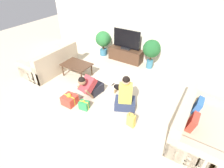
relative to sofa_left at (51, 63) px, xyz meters
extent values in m
plane|color=beige|center=(2.37, -0.34, -0.29)|extent=(16.00, 16.00, 0.00)
cube|color=beige|center=(2.37, 2.29, 1.01)|extent=(8.40, 0.06, 2.60)
cube|color=#C6B293|center=(-0.06, 0.00, -0.08)|extent=(0.94, 1.78, 0.42)
cube|color=#C6B293|center=(0.31, 0.00, 0.34)|extent=(0.20, 1.78, 0.42)
cube|color=#C6B293|center=(-0.06, 0.81, 0.01)|extent=(0.94, 0.16, 0.60)
cube|color=#C6B293|center=(-0.06, -0.81, 0.01)|extent=(0.94, 0.16, 0.60)
cube|color=#E5566B|center=(0.11, 0.28, 0.28)|extent=(0.18, 0.34, 0.32)
cube|color=#9E4293|center=(0.11, -0.28, 0.28)|extent=(0.18, 0.34, 0.32)
cube|color=#C6B293|center=(4.80, -0.30, -0.08)|extent=(0.94, 1.78, 0.42)
cube|color=#C6B293|center=(4.43, -0.30, 0.34)|extent=(0.20, 1.78, 0.42)
cube|color=#C6B293|center=(4.80, -1.11, 0.01)|extent=(0.94, 0.16, 0.60)
cube|color=#C6B293|center=(4.80, 0.51, 0.01)|extent=(0.94, 0.16, 0.60)
cube|color=red|center=(4.63, -0.58, 0.28)|extent=(0.18, 0.34, 0.32)
cube|color=#3366AD|center=(4.63, -0.02, 0.28)|extent=(0.18, 0.34, 0.32)
cube|color=#472D1E|center=(0.97, 0.19, 0.12)|extent=(0.91, 0.63, 0.03)
cylinder|color=#472D1E|center=(0.58, -0.06, -0.09)|extent=(0.04, 0.04, 0.40)
cylinder|color=#472D1E|center=(1.36, -0.06, -0.09)|extent=(0.04, 0.04, 0.40)
cylinder|color=#472D1E|center=(0.58, 0.45, -0.09)|extent=(0.04, 0.04, 0.40)
cylinder|color=#472D1E|center=(1.36, 0.45, -0.09)|extent=(0.04, 0.04, 0.40)
cube|color=#472D1E|center=(1.80, 2.00, -0.06)|extent=(1.27, 0.44, 0.47)
cube|color=black|center=(1.80, 2.00, 0.20)|extent=(0.36, 0.20, 0.05)
cube|color=black|center=(1.80, 2.00, 0.56)|extent=(1.03, 0.03, 0.66)
cylinder|color=#336B84|center=(2.79, 1.95, -0.15)|extent=(0.23, 0.23, 0.30)
cylinder|color=brown|center=(2.79, 1.95, 0.09)|extent=(0.04, 0.04, 0.18)
sphere|color=#1E5628|center=(2.79, 1.95, 0.43)|extent=(0.60, 0.60, 0.60)
cylinder|color=#336B84|center=(0.82, 1.95, -0.17)|extent=(0.28, 0.28, 0.25)
cylinder|color=brown|center=(0.82, 1.95, 0.04)|extent=(0.05, 0.05, 0.18)
sphere|color=#286B33|center=(0.82, 1.95, 0.38)|extent=(0.58, 0.58, 0.58)
cube|color=#23232D|center=(2.02, -0.25, -0.15)|extent=(0.34, 0.47, 0.28)
cube|color=#AD3338|center=(1.99, -0.52, 0.14)|extent=(0.38, 0.52, 0.45)
sphere|color=#8E6647|center=(1.97, -0.70, 0.35)|extent=(0.20, 0.20, 0.20)
sphere|color=black|center=(1.97, -0.70, 0.38)|extent=(0.18, 0.18, 0.18)
cylinder|color=#8E6647|center=(1.83, -0.60, -0.04)|extent=(0.09, 0.27, 0.39)
cylinder|color=#8E6647|center=(2.12, -0.64, -0.04)|extent=(0.09, 0.27, 0.39)
cube|color=#283351|center=(3.03, -0.34, -0.17)|extent=(0.64, 0.58, 0.24)
cube|color=gold|center=(3.06, -0.39, 0.21)|extent=(0.37, 0.32, 0.53)
sphere|color=tan|center=(3.05, -0.38, 0.57)|extent=(0.19, 0.19, 0.19)
sphere|color=black|center=(3.06, -0.39, 0.60)|extent=(0.18, 0.18, 0.18)
cylinder|color=tan|center=(3.08, -0.15, 0.13)|extent=(0.16, 0.26, 0.06)
cylinder|color=tan|center=(2.85, -0.26, 0.13)|extent=(0.16, 0.26, 0.06)
ellipsoid|color=black|center=(2.62, 0.08, -0.09)|extent=(0.37, 0.17, 0.18)
sphere|color=black|center=(2.85, 0.09, -0.04)|extent=(0.15, 0.15, 0.15)
sphere|color=olive|center=(2.91, 0.09, -0.06)|extent=(0.07, 0.07, 0.07)
cylinder|color=black|center=(2.41, 0.08, -0.05)|extent=(0.10, 0.03, 0.11)
cylinder|color=olive|center=(2.74, 0.04, -0.24)|extent=(0.04, 0.04, 0.12)
cylinder|color=olive|center=(2.74, 0.13, -0.24)|extent=(0.04, 0.04, 0.12)
cylinder|color=olive|center=(2.51, 0.03, -0.24)|extent=(0.04, 0.04, 0.12)
cylinder|color=olive|center=(2.51, 0.13, -0.24)|extent=(0.04, 0.04, 0.12)
cube|color=red|center=(1.72, -0.99, -0.17)|extent=(0.35, 0.34, 0.25)
cube|color=yellow|center=(1.72, -0.99, -0.17)|extent=(0.35, 0.03, 0.25)
sphere|color=yellow|center=(1.72, -0.99, -0.02)|extent=(0.12, 0.12, 0.12)
cube|color=#2D934C|center=(2.17, -0.94, -0.18)|extent=(0.27, 0.21, 0.23)
cube|color=yellow|center=(2.17, -0.94, -0.18)|extent=(0.25, 0.07, 0.23)
sphere|color=yellow|center=(2.17, -0.94, -0.04)|extent=(0.06, 0.06, 0.06)
cube|color=#E5B74C|center=(3.45, -0.81, -0.13)|extent=(0.21, 0.14, 0.33)
torus|color=#4C3823|center=(3.45, -0.81, 0.06)|extent=(0.14, 0.14, 0.01)
camera|label=1|loc=(4.53, -3.39, 2.84)|focal=28.00mm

